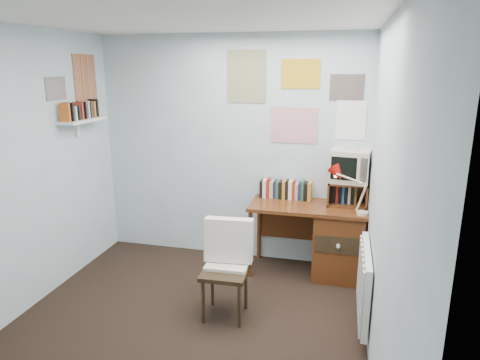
{
  "coord_description": "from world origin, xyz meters",
  "views": [
    {
      "loc": [
        1.22,
        -2.8,
        2.15
      ],
      "look_at": [
        0.29,
        1.01,
        1.11
      ],
      "focal_mm": 32.0,
      "sensor_mm": 36.0,
      "label": 1
    }
  ],
  "objects_px": {
    "desk_chair": "(225,273)",
    "radiator": "(365,283)",
    "desk": "(333,239)",
    "tv_riser": "(347,193)",
    "desk_lamp": "(364,195)",
    "crt_tv": "(351,164)",
    "wall_shelf": "(83,120)"
  },
  "relations": [
    {
      "from": "desk_chair",
      "to": "desk_lamp",
      "type": "height_order",
      "value": "desk_lamp"
    },
    {
      "from": "desk_chair",
      "to": "radiator",
      "type": "distance_m",
      "value": 1.18
    },
    {
      "from": "desk_lamp",
      "to": "tv_riser",
      "type": "bearing_deg",
      "value": 101.82
    },
    {
      "from": "tv_riser",
      "to": "wall_shelf",
      "type": "height_order",
      "value": "wall_shelf"
    },
    {
      "from": "desk_lamp",
      "to": "radiator",
      "type": "xyz_separation_m",
      "value": [
        0.02,
        -0.76,
        -0.54
      ]
    },
    {
      "from": "crt_tv",
      "to": "radiator",
      "type": "relative_size",
      "value": 0.48
    },
    {
      "from": "desk_lamp",
      "to": "tv_riser",
      "type": "distance_m",
      "value": 0.33
    },
    {
      "from": "desk",
      "to": "crt_tv",
      "type": "distance_m",
      "value": 0.81
    },
    {
      "from": "tv_riser",
      "to": "desk_lamp",
      "type": "bearing_deg",
      "value": -62.19
    },
    {
      "from": "desk",
      "to": "tv_riser",
      "type": "relative_size",
      "value": 3.0
    },
    {
      "from": "desk_chair",
      "to": "wall_shelf",
      "type": "xyz_separation_m",
      "value": [
        -1.69,
        0.64,
        1.2
      ]
    },
    {
      "from": "desk_lamp",
      "to": "crt_tv",
      "type": "height_order",
      "value": "crt_tv"
    },
    {
      "from": "desk_chair",
      "to": "desk_lamp",
      "type": "xyz_separation_m",
      "value": [
        1.15,
        0.84,
        0.54
      ]
    },
    {
      "from": "wall_shelf",
      "to": "desk",
      "type": "bearing_deg",
      "value": 8.4
    },
    {
      "from": "desk",
      "to": "tv_riser",
      "type": "distance_m",
      "value": 0.51
    },
    {
      "from": "desk_lamp",
      "to": "crt_tv",
      "type": "relative_size",
      "value": 1.06
    },
    {
      "from": "crt_tv",
      "to": "wall_shelf",
      "type": "relative_size",
      "value": 0.62
    },
    {
      "from": "desk_lamp",
      "to": "crt_tv",
      "type": "bearing_deg",
      "value": 98.15
    },
    {
      "from": "desk_chair",
      "to": "desk_lamp",
      "type": "relative_size",
      "value": 2.07
    },
    {
      "from": "tv_riser",
      "to": "wall_shelf",
      "type": "bearing_deg",
      "value": -169.68
    },
    {
      "from": "desk_lamp",
      "to": "crt_tv",
      "type": "distance_m",
      "value": 0.4
    },
    {
      "from": "wall_shelf",
      "to": "radiator",
      "type": "bearing_deg",
      "value": -10.89
    },
    {
      "from": "desk",
      "to": "desk_lamp",
      "type": "bearing_deg",
      "value": -32.95
    },
    {
      "from": "desk",
      "to": "desk_lamp",
      "type": "xyz_separation_m",
      "value": [
        0.27,
        -0.17,
        0.56
      ]
    },
    {
      "from": "desk",
      "to": "desk_chair",
      "type": "bearing_deg",
      "value": -131.02
    },
    {
      "from": "desk_chair",
      "to": "tv_riser",
      "type": "bearing_deg",
      "value": 46.29
    },
    {
      "from": "crt_tv",
      "to": "desk",
      "type": "bearing_deg",
      "value": -128.41
    },
    {
      "from": "tv_riser",
      "to": "crt_tv",
      "type": "distance_m",
      "value": 0.31
    },
    {
      "from": "crt_tv",
      "to": "wall_shelf",
      "type": "bearing_deg",
      "value": -162.34
    },
    {
      "from": "desk",
      "to": "desk_lamp",
      "type": "height_order",
      "value": "desk_lamp"
    },
    {
      "from": "desk_chair",
      "to": "radiator",
      "type": "height_order",
      "value": "desk_chair"
    },
    {
      "from": "desk_chair",
      "to": "crt_tv",
      "type": "bearing_deg",
      "value": 46.41
    }
  ]
}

